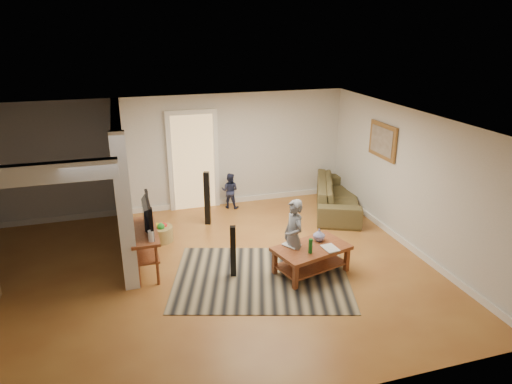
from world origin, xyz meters
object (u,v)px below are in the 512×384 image
Objects in this scene: speaker_left at (233,252)px; child at (292,271)px; toy_basket at (161,233)px; sofa at (337,209)px; toddler at (230,207)px; coffee_table at (312,252)px; tv_console at (144,234)px; speaker_right at (207,198)px.

speaker_left reaches higher than child.
child is at bearing -41.64° from toy_basket.
toddler is at bearing 94.56° from sofa.
sofa is 1.80× the size of child.
toddler is (-2.25, 0.79, 0.00)m from sofa.
speaker_left reaches higher than coffee_table.
coffee_table is at bearing 61.20° from child.
child is (2.32, -0.72, -0.67)m from tv_console.
coffee_table is (-1.63, -2.36, 0.37)m from sofa.
toy_basket is 0.55× the size of toddler.
child is (1.98, -1.76, -0.16)m from toy_basket.
speaker_left is (-1.27, 0.24, 0.08)m from coffee_table.
speaker_right is at bearing 105.07° from speaker_left.
tv_console is 0.92× the size of child.
speaker_right reaches higher than tv_console.
toy_basket is (-1.00, -0.54, -0.40)m from speaker_right.
sofa is 2.89m from coffee_table.
sofa is 4.55m from tv_console.
coffee_table reaches higher than sofa.
sofa is 3.62m from speaker_left.
coffee_table is 2.75m from tv_console.
speaker_left is 0.70× the size of child.
sofa is at bearing 55.29° from coffee_table.
toddler is (-0.62, 3.14, -0.37)m from coffee_table.
toy_basket is at bearing 136.50° from speaker_left.
tv_console is 2.52m from child.
speaker_left is at bearing 169.19° from coffee_table.
speaker_left reaches higher than toddler.
toy_basket is at bearing 120.76° from sofa.
speaker_right is 1.20m from toy_basket.
toy_basket is (0.34, 1.04, -0.50)m from tv_console.
coffee_table is at bearing 4.26° from speaker_left.
sofa is at bearing 18.78° from speaker_right.
toy_basket is at bearing 140.36° from coffee_table.
tv_console is 1.05× the size of speaker_right.
child is at bearing -17.70° from tv_console.
sofa is at bearing 132.78° from child.
speaker_left is 1.09m from child.
sofa is 2.83× the size of toddler.
tv_console is at bearing -113.88° from child.
tv_console is (-2.61, 0.84, 0.30)m from coffee_table.
speaker_right is at bearing -163.53° from child.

